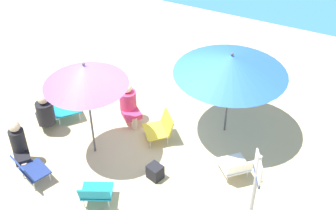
% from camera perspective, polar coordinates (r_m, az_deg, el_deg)
% --- Properties ---
extents(ground_plane, '(40.00, 40.00, 0.00)m').
position_cam_1_polar(ground_plane, '(9.06, -3.60, -4.37)').
color(ground_plane, '#D3BC8C').
extents(umbrella_blue, '(2.19, 2.19, 1.87)m').
position_cam_1_polar(umbrella_blue, '(8.38, 8.15, 5.22)').
color(umbrella_blue, '#4C4C51').
rests_on(umbrella_blue, ground_plane).
extents(umbrella_purple, '(1.52, 1.52, 2.06)m').
position_cam_1_polar(umbrella_purple, '(7.80, -10.68, 3.82)').
color(umbrella_purple, '#4C4C51').
rests_on(umbrella_purple, ground_plane).
extents(beach_chair_a, '(0.65, 0.64, 0.63)m').
position_cam_1_polar(beach_chair_a, '(8.32, -17.53, -7.98)').
color(beach_chair_a, navy).
rests_on(beach_chair_a, ground_plane).
extents(beach_chair_b, '(0.69, 0.68, 0.56)m').
position_cam_1_polar(beach_chair_b, '(7.72, -9.31, -11.13)').
color(beach_chair_b, teal).
rests_on(beach_chair_b, ground_plane).
extents(beach_chair_c, '(0.77, 0.77, 0.53)m').
position_cam_1_polar(beach_chair_c, '(8.20, 8.80, -7.81)').
color(beach_chair_c, white).
rests_on(beach_chair_c, ground_plane).
extents(beach_chair_d, '(0.75, 0.75, 0.57)m').
position_cam_1_polar(beach_chair_d, '(8.85, -0.97, -2.88)').
color(beach_chair_d, gold).
rests_on(beach_chair_d, ground_plane).
extents(beach_chair_e, '(0.79, 0.79, 0.58)m').
position_cam_1_polar(beach_chair_e, '(9.70, -13.17, 0.17)').
color(beach_chair_e, teal).
rests_on(beach_chair_e, ground_plane).
extents(person_a, '(0.51, 0.48, 1.00)m').
position_cam_1_polar(person_a, '(8.63, -18.72, -4.72)').
color(person_a, black).
rests_on(person_a, ground_plane).
extents(person_b, '(0.57, 0.54, 0.93)m').
position_cam_1_polar(person_b, '(9.24, -5.09, 0.28)').
color(person_b, '#DB3866').
rests_on(person_b, ground_plane).
extents(person_c, '(0.53, 0.53, 0.93)m').
position_cam_1_polar(person_c, '(10.09, 6.07, 3.57)').
color(person_c, '#2D519E').
rests_on(person_c, ground_plane).
extents(person_d, '(0.57, 0.54, 0.95)m').
position_cam_1_polar(person_d, '(9.29, -15.58, -0.93)').
color(person_d, black).
rests_on(person_d, ground_plane).
extents(warning_sign, '(0.21, 0.39, 1.96)m').
position_cam_1_polar(warning_sign, '(6.47, 11.05, -10.98)').
color(warning_sign, '#ADADB2').
rests_on(warning_sign, ground_plane).
extents(beach_bag, '(0.32, 0.30, 0.28)m').
position_cam_1_polar(beach_bag, '(8.18, -1.68, -8.63)').
color(beach_bag, black).
rests_on(beach_bag, ground_plane).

